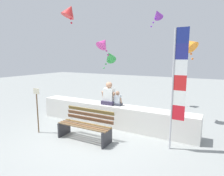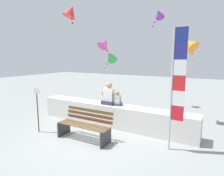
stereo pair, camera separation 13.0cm
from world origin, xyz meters
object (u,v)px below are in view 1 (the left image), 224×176
(flag_banner, at_px, (177,82))
(kite_purple, at_px, (158,14))
(kite_green, at_px, (110,56))
(kite_orange, at_px, (189,44))
(park_bench, at_px, (86,125))
(sign_post, at_px, (37,107))
(person_child, at_px, (117,100))
(kite_magenta, at_px, (103,43))
(kite_red, at_px, (69,11))
(person_adult, at_px, (109,96))

(flag_banner, relative_size, kite_purple, 3.60)
(kite_green, xyz_separation_m, kite_orange, (3.35, -0.07, 0.43))
(park_bench, distance_m, flag_banner, 2.88)
(kite_orange, height_order, sign_post, kite_orange)
(kite_purple, bearing_deg, kite_orange, -44.44)
(person_child, bearing_deg, kite_green, 126.06)
(park_bench, bearing_deg, kite_magenta, 112.52)
(kite_purple, bearing_deg, kite_red, -139.82)
(park_bench, xyz_separation_m, kite_green, (-1.02, 3.27, 2.06))
(park_bench, height_order, person_adult, person_adult)
(kite_purple, relative_size, kite_red, 0.94)
(kite_red, xyz_separation_m, sign_post, (0.76, -2.57, -3.54))
(kite_purple, height_order, kite_magenta, kite_purple)
(kite_purple, bearing_deg, park_bench, -97.93)
(kite_purple, bearing_deg, flag_banner, -67.29)
(person_adult, bearing_deg, kite_magenta, 126.40)
(person_child, height_order, kite_red, kite_red)
(person_child, bearing_deg, kite_orange, 42.32)
(person_adult, xyz_separation_m, sign_post, (-1.65, -1.75, -0.23))
(kite_green, distance_m, kite_magenta, 0.67)
(person_adult, distance_m, kite_red, 4.18)
(kite_orange, bearing_deg, kite_green, 178.78)
(park_bench, bearing_deg, person_child, 76.23)
(person_adult, xyz_separation_m, kite_magenta, (-1.33, 1.80, 1.99))
(park_bench, xyz_separation_m, person_child, (0.34, 1.40, 0.55))
(person_child, bearing_deg, kite_magenta, 132.81)
(park_bench, bearing_deg, kite_purple, 82.07)
(person_adult, relative_size, kite_red, 0.87)
(person_child, relative_size, kite_magenta, 0.55)
(person_child, bearing_deg, kite_red, 163.40)
(person_adult, distance_m, kite_magenta, 3.00)
(person_child, height_order, kite_purple, kite_purple)
(kite_green, distance_m, sign_post, 4.02)
(kite_purple, xyz_separation_m, sign_post, (-2.32, -5.18, -3.58))
(flag_banner, xyz_separation_m, kite_green, (-3.47, 2.69, 0.67))
(kite_red, bearing_deg, kite_green, 37.26)
(person_adult, xyz_separation_m, kite_green, (-1.03, 1.88, 1.40))
(person_child, xyz_separation_m, kite_magenta, (-1.67, 1.80, 2.11))
(park_bench, xyz_separation_m, kite_purple, (0.67, 4.82, 4.01))
(sign_post, bearing_deg, kite_purple, 65.84)
(flag_banner, bearing_deg, kite_green, 142.19)
(park_bench, bearing_deg, kite_red, 137.41)
(flag_banner, distance_m, kite_red, 5.74)
(person_child, bearing_deg, flag_banner, -21.21)
(park_bench, relative_size, kite_purple, 1.92)
(person_adult, distance_m, kite_orange, 3.46)
(kite_magenta, xyz_separation_m, kite_orange, (3.65, 0.01, -0.17))
(flag_banner, height_order, kite_orange, kite_orange)
(kite_purple, distance_m, kite_orange, 2.77)
(park_bench, bearing_deg, kite_orange, 54.01)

